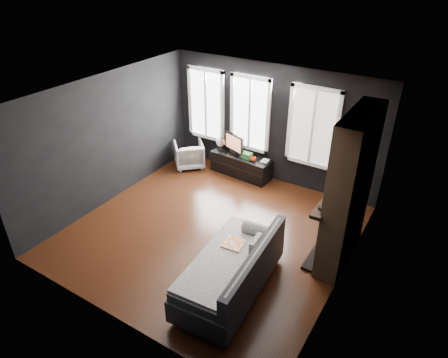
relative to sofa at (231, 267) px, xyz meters
The scene contains 18 objects.
floor 1.63m from the sofa, 134.62° to the left, with size 5.00×5.00×0.00m, color black.
ceiling 2.73m from the sofa, 134.62° to the left, with size 5.00×5.00×0.00m, color white.
wall_back 3.88m from the sofa, 106.93° to the left, with size 5.00×0.02×2.70m, color black.
wall_left 3.87m from the sofa, 162.79° to the left, with size 0.02×5.00×2.70m, color black.
wall_right 2.00m from the sofa, 38.53° to the left, with size 0.02×5.00×2.70m, color black.
windows 4.34m from the sofa, 113.44° to the left, with size 4.00×0.16×1.76m, color white, non-canonical shape.
fireplace 2.27m from the sofa, 55.02° to the left, with size 0.70×1.62×2.70m, color #93724C, non-canonical shape.
sofa is the anchor object (origin of this frame).
stripe_pillow 0.50m from the sofa, 62.85° to the left, with size 0.08×0.35×0.35m, color gray.
armchair 4.33m from the sofa, 134.86° to the left, with size 0.68×0.64×0.70m, color silver.
media_console 3.78m from the sofa, 117.32° to the left, with size 1.49×0.47×0.51m, color black, non-canonical shape.
monitor 3.90m from the sofa, 119.82° to the left, with size 0.63×0.13×0.56m, color black, non-canonical shape.
desk_fan 4.09m from the sofa, 124.58° to the left, with size 0.24×0.24×0.34m, color #A4A4A4, non-canonical shape.
mug 3.55m from the sofa, 112.59° to the left, with size 0.13×0.10×0.13m, color #D34012.
book 3.61m from the sofa, 109.56° to the left, with size 0.16×0.02×0.22m, color tan.
storage_box 3.67m from the sofa, 115.16° to the left, with size 0.25×0.16×0.13m, color #337B33.
mantel_vase 2.52m from the sofa, 66.31° to the left, with size 0.19×0.20×0.19m, color gold.
mantel_clock 1.70m from the sofa, 50.80° to the left, with size 0.12×0.12×0.04m, color black.
Camera 1 is at (3.48, -5.13, 4.74)m, focal length 32.00 mm.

